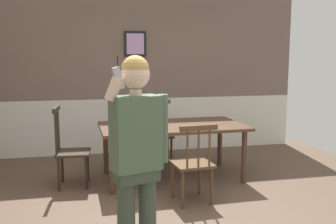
{
  "coord_description": "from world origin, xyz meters",
  "views": [
    {
      "loc": [
        -0.89,
        -3.62,
        1.67
      ],
      "look_at": [
        -0.12,
        -0.16,
        1.15
      ],
      "focal_mm": 40.67,
      "sensor_mm": 36.0,
      "label": 1
    }
  ],
  "objects_px": {
    "chair_at_table_head": "(70,150)",
    "chair_near_window": "(158,133)",
    "chair_by_doorway": "(193,163)",
    "person_figure": "(137,150)",
    "dining_table": "(172,130)"
  },
  "relations": [
    {
      "from": "chair_near_window",
      "to": "chair_at_table_head",
      "type": "relative_size",
      "value": 0.93
    },
    {
      "from": "chair_near_window",
      "to": "chair_by_doorway",
      "type": "relative_size",
      "value": 1.04
    },
    {
      "from": "chair_by_doorway",
      "to": "chair_at_table_head",
      "type": "height_order",
      "value": "chair_at_table_head"
    },
    {
      "from": "chair_by_doorway",
      "to": "person_figure",
      "type": "xyz_separation_m",
      "value": [
        -0.81,
        -1.23,
        0.49
      ]
    },
    {
      "from": "chair_near_window",
      "to": "chair_at_table_head",
      "type": "bearing_deg",
      "value": 39.11
    },
    {
      "from": "chair_near_window",
      "to": "person_figure",
      "type": "bearing_deg",
      "value": 79.78
    },
    {
      "from": "chair_by_doorway",
      "to": "dining_table",
      "type": "bearing_deg",
      "value": 86.2
    },
    {
      "from": "chair_at_table_head",
      "to": "chair_near_window",
      "type": "bearing_deg",
      "value": 129.79
    },
    {
      "from": "dining_table",
      "to": "chair_at_table_head",
      "type": "distance_m",
      "value": 1.37
    },
    {
      "from": "chair_by_doorway",
      "to": "person_figure",
      "type": "relative_size",
      "value": 0.56
    },
    {
      "from": "person_figure",
      "to": "chair_at_table_head",
      "type": "bearing_deg",
      "value": -91.33
    },
    {
      "from": "person_figure",
      "to": "chair_by_doorway",
      "type": "bearing_deg",
      "value": -140.15
    },
    {
      "from": "chair_by_doorway",
      "to": "chair_at_table_head",
      "type": "distance_m",
      "value": 1.65
    },
    {
      "from": "chair_by_doorway",
      "to": "person_figure",
      "type": "distance_m",
      "value": 1.55
    },
    {
      "from": "chair_by_doorway",
      "to": "chair_at_table_head",
      "type": "relative_size",
      "value": 0.89
    }
  ]
}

